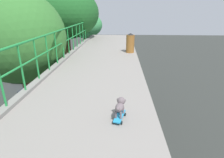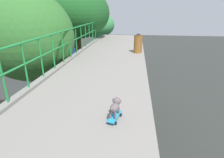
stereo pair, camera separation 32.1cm
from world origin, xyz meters
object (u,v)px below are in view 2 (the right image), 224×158
car_green_seventh (46,93)px  city_bus (55,55)px  litter_bin (138,43)px  small_dog (115,105)px  toy_skateboard (115,117)px

car_green_seventh → city_bus: city_bus is taller
litter_bin → city_bus: bearing=126.9°
car_green_seventh → small_dog: (7.30, -10.58, 5.23)m
city_bus → toy_skateboard: (10.65, -20.45, 3.98)m
car_green_seventh → city_bus: (-3.36, 9.84, 1.03)m
car_green_seventh → toy_skateboard: bearing=-55.5°
toy_skateboard → litter_bin: litter_bin is taller
car_green_seventh → city_bus: size_ratio=0.35×
toy_skateboard → small_dog: (0.01, 0.03, 0.22)m
city_bus → toy_skateboard: toy_skateboard is taller
small_dog → city_bus: bearing=117.6°
litter_bin → car_green_seventh: bearing=147.5°
toy_skateboard → small_dog: bearing=74.4°
litter_bin → toy_skateboard: bearing=-94.3°
car_green_seventh → toy_skateboard: toy_skateboard is taller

